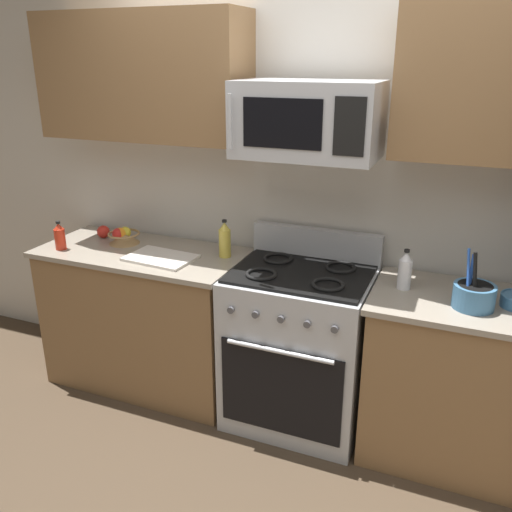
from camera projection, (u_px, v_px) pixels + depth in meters
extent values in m
plane|color=#473828|center=(253.00, 496.00, 2.64)|extent=(16.00, 16.00, 0.00)
cube|color=beige|center=(323.00, 189.00, 3.10)|extent=(8.00, 0.10, 2.60)
cube|color=olive|center=(146.00, 320.00, 3.44)|extent=(1.22, 0.57, 0.88)
cube|color=gray|center=(141.00, 253.00, 3.28)|extent=(1.26, 0.61, 0.03)
cube|color=#B2B5BA|center=(299.00, 349.00, 3.07)|extent=(0.76, 0.61, 0.91)
cube|color=black|center=(280.00, 392.00, 2.83)|extent=(0.67, 0.01, 0.51)
cylinder|color=#B2B5BA|center=(279.00, 351.00, 2.72)|extent=(0.57, 0.02, 0.02)
cube|color=black|center=(301.00, 273.00, 2.91)|extent=(0.73, 0.55, 0.02)
cube|color=#B2B5BA|center=(316.00, 244.00, 3.12)|extent=(0.76, 0.06, 0.18)
torus|color=black|center=(261.00, 274.00, 2.86)|extent=(0.17, 0.17, 0.02)
torus|color=black|center=(328.00, 285.00, 2.73)|extent=(0.17, 0.17, 0.02)
torus|color=black|center=(278.00, 258.00, 3.08)|extent=(0.17, 0.17, 0.02)
torus|color=black|center=(340.00, 267.00, 2.95)|extent=(0.17, 0.17, 0.02)
cylinder|color=#4C4C51|center=(231.00, 310.00, 2.77)|extent=(0.04, 0.02, 0.04)
cylinder|color=#4C4C51|center=(255.00, 315.00, 2.73)|extent=(0.04, 0.02, 0.04)
cylinder|color=#4C4C51|center=(281.00, 319.00, 2.68)|extent=(0.04, 0.02, 0.04)
cylinder|color=#4C4C51|center=(307.00, 324.00, 2.63)|extent=(0.04, 0.02, 0.04)
cylinder|color=#4C4C51|center=(335.00, 329.00, 2.58)|extent=(0.04, 0.02, 0.04)
cube|color=olive|center=(453.00, 383.00, 2.78)|extent=(0.85, 0.57, 0.88)
cube|color=gray|center=(465.00, 303.00, 2.62)|extent=(0.89, 0.61, 0.03)
cube|color=#B2B5BA|center=(308.00, 120.00, 2.65)|extent=(0.71, 0.40, 0.37)
cube|color=black|center=(282.00, 124.00, 2.50)|extent=(0.39, 0.01, 0.23)
cube|color=black|center=(349.00, 127.00, 2.39)|extent=(0.14, 0.01, 0.26)
cylinder|color=#B2B5BA|center=(230.00, 122.00, 2.57)|extent=(0.02, 0.02, 0.26)
cube|color=olive|center=(143.00, 77.00, 3.06)|extent=(1.25, 0.34, 0.70)
cube|color=olive|center=(499.00, 83.00, 2.40)|extent=(0.88, 0.34, 0.70)
cylinder|color=teal|center=(474.00, 296.00, 2.51)|extent=(0.19, 0.19, 0.11)
cylinder|color=black|center=(474.00, 294.00, 2.51)|extent=(0.16, 0.16, 0.10)
cylinder|color=blue|center=(468.00, 277.00, 2.48)|extent=(0.04, 0.08, 0.26)
cylinder|color=black|center=(475.00, 279.00, 2.47)|extent=(0.05, 0.03, 0.26)
cylinder|color=blue|center=(470.00, 279.00, 2.50)|extent=(0.02, 0.04, 0.23)
cone|color=#9E7A4C|center=(124.00, 238.00, 3.39)|extent=(0.19, 0.19, 0.06)
torus|color=#9E7A4C|center=(124.00, 234.00, 3.38)|extent=(0.20, 0.20, 0.01)
sphere|color=red|center=(118.00, 234.00, 3.39)|extent=(0.08, 0.08, 0.08)
sphere|color=orange|center=(120.00, 234.00, 3.39)|extent=(0.08, 0.08, 0.08)
sphere|color=yellow|center=(125.00, 232.00, 3.42)|extent=(0.07, 0.07, 0.07)
sphere|color=red|center=(103.00, 232.00, 3.49)|extent=(0.08, 0.08, 0.08)
cube|color=silver|center=(161.00, 258.00, 3.13)|extent=(0.41, 0.29, 0.02)
cylinder|color=silver|center=(405.00, 274.00, 2.72)|extent=(0.07, 0.07, 0.15)
cone|color=silver|center=(406.00, 256.00, 2.68)|extent=(0.06, 0.06, 0.04)
cylinder|color=black|center=(407.00, 251.00, 2.67)|extent=(0.03, 0.03, 0.01)
cylinder|color=gold|center=(225.00, 243.00, 3.15)|extent=(0.07, 0.07, 0.16)
cone|color=gold|center=(224.00, 226.00, 3.11)|extent=(0.06, 0.06, 0.05)
cylinder|color=black|center=(224.00, 221.00, 3.10)|extent=(0.03, 0.03, 0.01)
cylinder|color=red|center=(60.00, 239.00, 3.28)|extent=(0.06, 0.06, 0.13)
cone|color=red|center=(58.00, 226.00, 3.25)|extent=(0.06, 0.06, 0.04)
cylinder|color=black|center=(58.00, 222.00, 3.24)|extent=(0.03, 0.03, 0.01)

